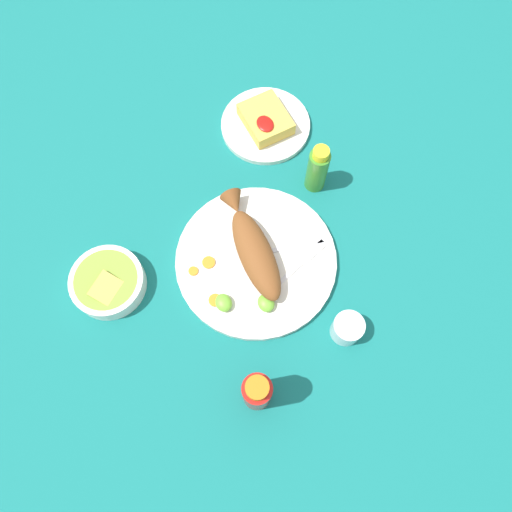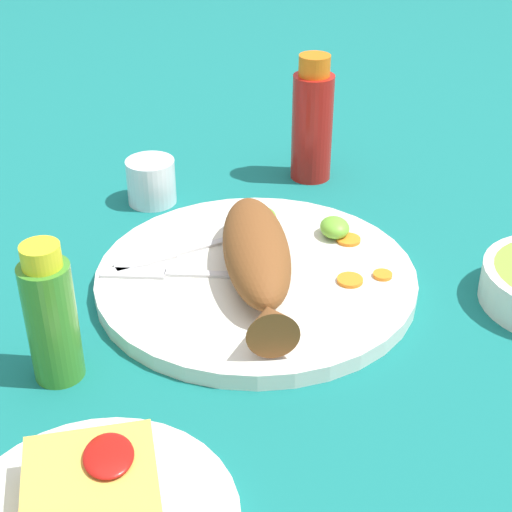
# 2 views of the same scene
# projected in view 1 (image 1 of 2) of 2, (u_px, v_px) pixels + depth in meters

# --- Properties ---
(ground_plane) EXTENTS (4.00, 4.00, 0.00)m
(ground_plane) POSITION_uv_depth(u_px,v_px,m) (256.00, 262.00, 1.10)
(ground_plane) COLOR #146B66
(main_plate) EXTENTS (0.35, 0.35, 0.02)m
(main_plate) POSITION_uv_depth(u_px,v_px,m) (256.00, 261.00, 1.09)
(main_plate) COLOR silver
(main_plate) RESTS_ON ground_plane
(fried_fish) EXTENTS (0.27, 0.09, 0.06)m
(fried_fish) POSITION_uv_depth(u_px,v_px,m) (253.00, 248.00, 1.06)
(fried_fish) COLOR brown
(fried_fish) RESTS_ON main_plate
(fork_near) EXTENTS (0.06, 0.18, 0.00)m
(fork_near) POSITION_uv_depth(u_px,v_px,m) (294.00, 245.00, 1.10)
(fork_near) COLOR silver
(fork_near) RESTS_ON main_plate
(fork_far) EXTENTS (0.06, 0.18, 0.00)m
(fork_far) POSITION_uv_depth(u_px,v_px,m) (299.00, 265.00, 1.08)
(fork_far) COLOR silver
(fork_far) RESTS_ON main_plate
(carrot_slice_near) EXTENTS (0.02, 0.02, 0.00)m
(carrot_slice_near) POSITION_uv_depth(u_px,v_px,m) (193.00, 271.00, 1.07)
(carrot_slice_near) COLOR orange
(carrot_slice_near) RESTS_ON main_plate
(carrot_slice_mid) EXTENTS (0.03, 0.03, 0.00)m
(carrot_slice_mid) POSITION_uv_depth(u_px,v_px,m) (209.00, 262.00, 1.08)
(carrot_slice_mid) COLOR orange
(carrot_slice_mid) RESTS_ON main_plate
(carrot_slice_far) EXTENTS (0.03, 0.03, 0.00)m
(carrot_slice_far) POSITION_uv_depth(u_px,v_px,m) (215.00, 300.00, 1.05)
(carrot_slice_far) COLOR orange
(carrot_slice_far) RESTS_ON main_plate
(lime_wedge_main) EXTENTS (0.04, 0.03, 0.02)m
(lime_wedge_main) POSITION_uv_depth(u_px,v_px,m) (224.00, 303.00, 1.04)
(lime_wedge_main) COLOR #6BB233
(lime_wedge_main) RESTS_ON main_plate
(lime_wedge_side) EXTENTS (0.04, 0.03, 0.02)m
(lime_wedge_side) POSITION_uv_depth(u_px,v_px,m) (266.00, 303.00, 1.04)
(lime_wedge_side) COLOR #6BB233
(lime_wedge_side) RESTS_ON main_plate
(hot_sauce_bottle_red) EXTENTS (0.06, 0.06, 0.17)m
(hot_sauce_bottle_red) POSITION_uv_depth(u_px,v_px,m) (257.00, 392.00, 0.93)
(hot_sauce_bottle_red) COLOR #B21914
(hot_sauce_bottle_red) RESTS_ON ground_plane
(hot_sauce_bottle_green) EXTENTS (0.05, 0.05, 0.14)m
(hot_sauce_bottle_green) POSITION_uv_depth(u_px,v_px,m) (317.00, 169.00, 1.11)
(hot_sauce_bottle_green) COLOR #3D8428
(hot_sauce_bottle_green) RESTS_ON ground_plane
(salt_cup) EXTENTS (0.06, 0.06, 0.06)m
(salt_cup) POSITION_uv_depth(u_px,v_px,m) (347.00, 329.00, 1.02)
(salt_cup) COLOR silver
(salt_cup) RESTS_ON ground_plane
(side_plate_fries) EXTENTS (0.22, 0.22, 0.01)m
(side_plate_fries) POSITION_uv_depth(u_px,v_px,m) (266.00, 125.00, 1.22)
(side_plate_fries) COLOR silver
(side_plate_fries) RESTS_ON ground_plane
(fries_pile) EXTENTS (0.12, 0.10, 0.04)m
(fries_pile) POSITION_uv_depth(u_px,v_px,m) (266.00, 119.00, 1.20)
(fries_pile) COLOR gold
(fries_pile) RESTS_ON side_plate_fries
(guacamole_bowl) EXTENTS (0.16, 0.16, 0.05)m
(guacamole_bowl) POSITION_uv_depth(u_px,v_px,m) (108.00, 282.00, 1.06)
(guacamole_bowl) COLOR white
(guacamole_bowl) RESTS_ON ground_plane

